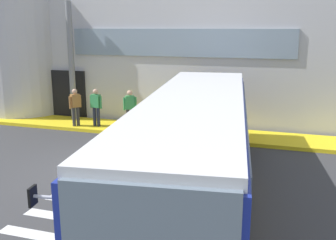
% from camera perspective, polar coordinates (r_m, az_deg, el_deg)
% --- Properties ---
extents(ground_plane, '(80.00, 90.00, 0.02)m').
position_cam_1_polar(ground_plane, '(12.97, -10.40, -6.94)').
color(ground_plane, '#353538').
rests_on(ground_plane, ground).
extents(terminal_building, '(17.93, 13.80, 7.29)m').
position_cam_1_polar(terminal_building, '(23.16, 1.21, 11.41)').
color(terminal_building, '#B7B7BC').
rests_on(terminal_building, ground).
extents(boarding_curb, '(20.13, 2.00, 0.15)m').
position_cam_1_polar(boarding_curb, '(17.13, -2.99, -1.40)').
color(boarding_curb, yellow).
rests_on(boarding_curb, ground).
extents(entry_support_column, '(0.28, 0.28, 5.48)m').
position_cam_1_polar(entry_support_column, '(18.92, -14.01, 8.30)').
color(entry_support_column, slate).
rests_on(entry_support_column, boarding_curb).
extents(bus_main_foreground, '(4.01, 11.79, 2.70)m').
position_cam_1_polar(bus_main_foreground, '(10.53, 3.98, -3.85)').
color(bus_main_foreground, navy).
rests_on(bus_main_foreground, ground).
extents(passenger_near_column, '(0.38, 0.52, 1.68)m').
position_cam_1_polar(passenger_near_column, '(17.74, -13.45, 2.10)').
color(passenger_near_column, '#2D2D33').
rests_on(passenger_near_column, boarding_curb).
extents(passenger_by_doorway, '(0.59, 0.25, 1.68)m').
position_cam_1_polar(passenger_by_doorway, '(17.51, -10.53, 2.09)').
color(passenger_by_doorway, '#1E2338').
rests_on(passenger_by_doorway, boarding_curb).
extents(passenger_at_curb_edge, '(0.52, 0.50, 1.68)m').
position_cam_1_polar(passenger_at_curb_edge, '(16.97, -5.62, 2.02)').
color(passenger_at_curb_edge, '#2D2D33').
rests_on(passenger_at_curb_edge, boarding_curb).
extents(safety_bollard_yellow, '(0.18, 0.18, 0.90)m').
position_cam_1_polar(safety_bollard_yellow, '(15.98, -4.75, -1.13)').
color(safety_bollard_yellow, yellow).
rests_on(safety_bollard_yellow, ground).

